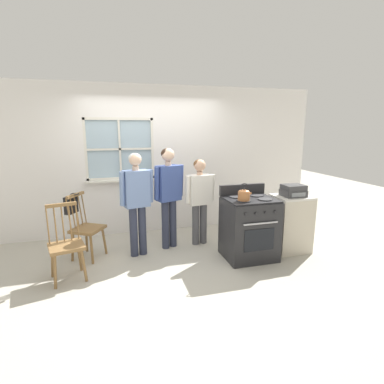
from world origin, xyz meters
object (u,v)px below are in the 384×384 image
object	(u,v)px
handbag	(71,204)
side_counter	(290,223)
chair_by_window	(87,229)
stove	(249,228)
kettle	(244,194)
person_teen_center	(169,189)
person_elderly_left	(137,196)
person_adult_right	(200,194)
potted_plant	(137,174)
stereo	(293,191)
chair_near_wall	(66,246)

from	to	relation	value
handbag	side_counter	xyz separation A→B (m)	(3.32, -0.70, -0.37)
chair_by_window	stove	xyz separation A→B (m)	(2.36, -0.65, 0.02)
stove	kettle	distance (m)	0.59
person_teen_center	kettle	bearing A→B (deg)	-62.72
person_elderly_left	person_adult_right	world-z (taller)	person_elderly_left
person_adult_right	potted_plant	xyz separation A→B (m)	(-0.93, 0.82, 0.26)
side_counter	stereo	size ratio (longest dim) A/B	2.65
stove	potted_plant	xyz separation A→B (m)	(-1.49, 1.55, 0.65)
stove	chair_near_wall	bearing A→B (deg)	179.38
stove	handbag	world-z (taller)	stove
chair_near_wall	person_elderly_left	size ratio (longest dim) A/B	0.63
person_teen_center	handbag	xyz separation A→B (m)	(-1.48, 0.06, -0.17)
person_elderly_left	handbag	world-z (taller)	person_elderly_left
potted_plant	stereo	size ratio (longest dim) A/B	1.00
person_teen_center	stove	bearing A→B (deg)	-53.42
chair_near_wall	stove	xyz separation A→B (m)	(2.57, -0.03, 0.02)
chair_near_wall	potted_plant	distance (m)	1.98
stereo	side_counter	bearing A→B (deg)	90.00
side_counter	potted_plant	bearing A→B (deg)	146.79
stove	side_counter	xyz separation A→B (m)	(0.76, 0.07, -0.02)
person_elderly_left	kettle	bearing A→B (deg)	-38.38
person_elderly_left	person_teen_center	bearing A→B (deg)	5.31
chair_by_window	side_counter	world-z (taller)	chair_by_window
chair_by_window	potted_plant	size ratio (longest dim) A/B	2.92
chair_by_window	person_adult_right	size ratio (longest dim) A/B	0.69
kettle	chair_by_window	bearing A→B (deg)	160.32
person_teen_center	chair_by_window	bearing A→B (deg)	162.66
person_elderly_left	stove	xyz separation A→B (m)	(1.61, -0.53, -0.47)
chair_near_wall	side_counter	bearing A→B (deg)	-13.39
stereo	person_adult_right	bearing A→B (deg)	152.85
chair_near_wall	stove	bearing A→B (deg)	-14.81
stove	stereo	size ratio (longest dim) A/B	3.19
person_teen_center	chair_near_wall	bearing A→B (deg)	-175.32
stove	stereo	world-z (taller)	stove
person_elderly_left	potted_plant	world-z (taller)	person_elderly_left
stove	kettle	xyz separation A→B (m)	(-0.17, -0.13, 0.55)
chair_near_wall	kettle	bearing A→B (deg)	-17.97
stove	potted_plant	size ratio (longest dim) A/B	3.19
person_elderly_left	person_adult_right	bearing A→B (deg)	-3.10
stove	stereo	bearing A→B (deg)	4.03
person_elderly_left	side_counter	distance (m)	2.46
kettle	side_counter	world-z (taller)	kettle
chair_by_window	stereo	distance (m)	3.22
person_elderly_left	handbag	distance (m)	0.99
kettle	side_counter	distance (m)	1.11
stereo	kettle	bearing A→B (deg)	-168.71
person_elderly_left	potted_plant	xyz separation A→B (m)	(0.12, 1.01, 0.18)
person_adult_right	kettle	world-z (taller)	person_adult_right
person_elderly_left	person_adult_right	xyz separation A→B (m)	(1.05, 0.19, -0.08)
stove	person_elderly_left	bearing A→B (deg)	161.59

